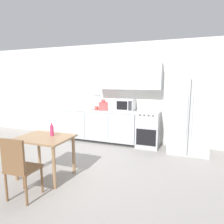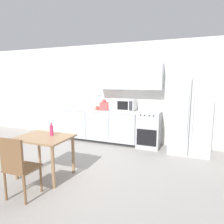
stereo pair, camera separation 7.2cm
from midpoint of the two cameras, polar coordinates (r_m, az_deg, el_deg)
The scene contains 12 objects.
ground_plane at distance 4.17m, azimuth -7.01°, elevation -15.13°, with size 12.00×12.00×0.00m, color gray.
wall_back at distance 5.61m, azimuth 2.85°, elevation 6.18°, with size 12.00×0.38×2.70m.
kitchen_counter at distance 5.62m, azimuth -2.59°, elevation -3.78°, with size 2.11×0.63×0.90m.
oven_range at distance 5.23m, azimuth 10.92°, elevation -4.87°, with size 0.56×0.63×0.92m.
refrigerator at distance 5.01m, azimuth 21.77°, elevation -1.12°, with size 0.91×0.78×1.75m.
kitchen_sink at distance 5.76m, azimuth -7.07°, elevation 1.13°, with size 0.62×0.42×0.23m.
microwave at distance 5.35m, azimuth 4.62°, elevation 2.08°, with size 0.45×0.38×0.31m.
coffee_mug at distance 5.44m, azimuth -3.83°, elevation 1.12°, with size 0.13×0.09×0.10m.
grocery_bag_0 at distance 5.38m, azimuth -1.90°, elevation 1.89°, with size 0.26×0.23×0.31m.
dining_table at distance 3.73m, azimuth -18.18°, elevation -8.61°, with size 0.91×0.70×0.73m.
dining_chair_near at distance 3.17m, azimuth -24.87°, elevation -13.41°, with size 0.42×0.42×0.93m.
drink_bottle at distance 3.70m, azimuth -16.38°, elevation -4.94°, with size 0.07×0.07×0.25m.
Camera 2 is at (1.87, -3.32, 1.71)m, focal length 32.00 mm.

